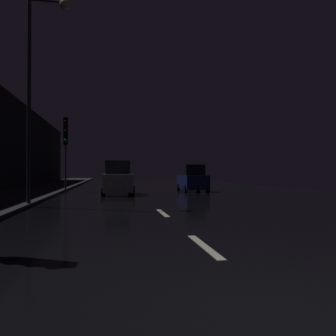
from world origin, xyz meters
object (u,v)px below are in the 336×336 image
object	(u,v)px
traffic_light_far_left	(66,138)
streetlamp_overhead	(40,71)
car_approaching_headlights	(117,179)
car_parked_right_far	(192,179)

from	to	relation	value
traffic_light_far_left	streetlamp_overhead	bearing A→B (deg)	-3.98
traffic_light_far_left	car_approaching_headlights	xyz separation A→B (m)	(3.49, -3.16, -2.83)
traffic_light_far_left	car_parked_right_far	size ratio (longest dim) A/B	1.36
streetlamp_overhead	car_parked_right_far	xyz separation A→B (m)	(8.68, 9.74, -4.65)
traffic_light_far_left	car_parked_right_far	bearing A→B (deg)	81.75
traffic_light_far_left	streetlamp_overhead	xyz separation A→B (m)	(0.21, -10.23, 1.75)
streetlamp_overhead	car_approaching_headlights	size ratio (longest dim) A/B	2.06
traffic_light_far_left	car_approaching_headlights	bearing A→B (deg)	42.77
streetlamp_overhead	car_approaching_headlights	xyz separation A→B (m)	(3.29, 7.07, -4.57)
traffic_light_far_left	car_parked_right_far	distance (m)	9.37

